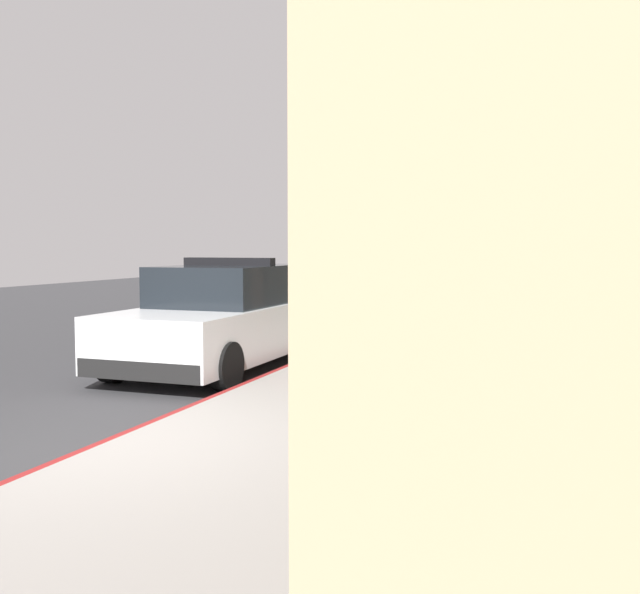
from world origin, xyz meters
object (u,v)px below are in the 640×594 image
Objects in this scene: fire_hydrant at (321,350)px; street_tree at (429,123)px; police_cruiser at (228,318)px; parked_car_silver_ahead at (366,291)px.

street_tree reaches higher than fire_hydrant.
street_tree is (0.51, 4.35, 3.54)m from fire_hydrant.
police_cruiser is 0.87× the size of street_tree.
fire_hydrant is (1.99, -1.26, -0.23)m from police_cruiser.
police_cruiser is 7.13m from parked_car_silver_ahead.
street_tree is at bearing 51.03° from police_cruiser.
fire_hydrant is 0.14× the size of street_tree.
parked_car_silver_ahead is at bearing 102.24° from fire_hydrant.
street_tree is (2.50, 3.09, 3.32)m from police_cruiser.
street_tree reaches higher than police_cruiser.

